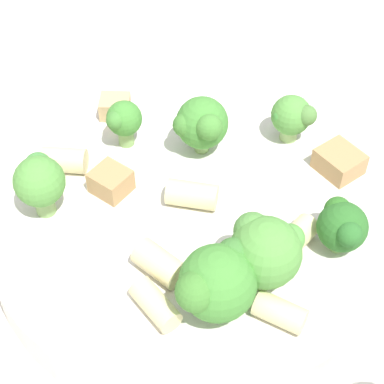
# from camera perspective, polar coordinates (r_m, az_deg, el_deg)

# --- Properties ---
(ground_plane) EXTENTS (2.00, 2.00, 0.00)m
(ground_plane) POSITION_cam_1_polar(r_m,az_deg,el_deg) (0.41, 0.00, -3.97)
(ground_plane) COLOR beige
(pasta_bowl) EXTENTS (0.24, 0.24, 0.03)m
(pasta_bowl) POSITION_cam_1_polar(r_m,az_deg,el_deg) (0.39, 0.00, -2.27)
(pasta_bowl) COLOR silver
(pasta_bowl) RESTS_ON ground_plane
(broccoli_floret_0) EXTENTS (0.03, 0.03, 0.04)m
(broccoli_floret_0) POSITION_cam_1_polar(r_m,az_deg,el_deg) (0.37, -13.45, 0.96)
(broccoli_floret_0) COLOR #84AD60
(broccoli_floret_0) RESTS_ON pasta_bowl
(broccoli_floret_1) EXTENTS (0.02, 0.02, 0.03)m
(broccoli_floret_1) POSITION_cam_1_polar(r_m,az_deg,el_deg) (0.41, -6.15, 6.40)
(broccoli_floret_1) COLOR #84AD60
(broccoli_floret_1) RESTS_ON pasta_bowl
(broccoli_floret_2) EXTENTS (0.04, 0.04, 0.05)m
(broccoli_floret_2) POSITION_cam_1_polar(r_m,az_deg,el_deg) (0.33, 6.70, -5.02)
(broccoli_floret_2) COLOR #93B766
(broccoli_floret_2) RESTS_ON pasta_bowl
(broccoli_floret_3) EXTENTS (0.03, 0.03, 0.03)m
(broccoli_floret_3) POSITION_cam_1_polar(r_m,az_deg,el_deg) (0.36, 13.19, -2.90)
(broccoli_floret_3) COLOR #9EC175
(broccoli_floret_3) RESTS_ON pasta_bowl
(broccoli_floret_4) EXTENTS (0.03, 0.03, 0.03)m
(broccoli_floret_4) POSITION_cam_1_polar(r_m,az_deg,el_deg) (0.41, 8.90, 6.66)
(broccoli_floret_4) COLOR #9EC175
(broccoli_floret_4) RESTS_ON pasta_bowl
(broccoli_floret_5) EXTENTS (0.04, 0.05, 0.04)m
(broccoli_floret_5) POSITION_cam_1_polar(r_m,az_deg,el_deg) (0.32, 2.20, -8.01)
(broccoli_floret_5) COLOR #84AD60
(broccoli_floret_5) RESTS_ON pasta_bowl
(broccoli_floret_6) EXTENTS (0.04, 0.04, 0.04)m
(broccoli_floret_6) POSITION_cam_1_polar(r_m,az_deg,el_deg) (0.40, 0.79, 6.10)
(broccoli_floret_6) COLOR #84AD60
(broccoli_floret_6) RESTS_ON pasta_bowl
(rigatoni_0) EXTENTS (0.03, 0.03, 0.02)m
(rigatoni_0) POSITION_cam_1_polar(r_m,az_deg,el_deg) (0.40, -11.29, 2.79)
(rigatoni_0) COLOR beige
(rigatoni_0) RESTS_ON pasta_bowl
(rigatoni_1) EXTENTS (0.03, 0.02, 0.01)m
(rigatoni_1) POSITION_cam_1_polar(r_m,az_deg,el_deg) (0.33, 7.83, -10.54)
(rigatoni_1) COLOR beige
(rigatoni_1) RESTS_ON pasta_bowl
(rigatoni_2) EXTENTS (0.02, 0.03, 0.01)m
(rigatoni_2) POSITION_cam_1_polar(r_m,az_deg,el_deg) (0.36, 9.41, -3.77)
(rigatoni_2) COLOR beige
(rigatoni_2) RESTS_ON pasta_bowl
(rigatoni_3) EXTENTS (0.03, 0.02, 0.01)m
(rigatoni_3) POSITION_cam_1_polar(r_m,az_deg,el_deg) (0.33, -3.28, -9.95)
(rigatoni_3) COLOR beige
(rigatoni_3) RESTS_ON pasta_bowl
(rigatoni_4) EXTENTS (0.03, 0.03, 0.02)m
(rigatoni_4) POSITION_cam_1_polar(r_m,az_deg,el_deg) (0.38, -0.19, 0.04)
(rigatoni_4) COLOR beige
(rigatoni_4) RESTS_ON pasta_bowl
(rigatoni_5) EXTENTS (0.03, 0.02, 0.02)m
(rigatoni_5) POSITION_cam_1_polar(r_m,az_deg,el_deg) (0.34, -2.94, -6.35)
(rigatoni_5) COLOR beige
(rigatoni_5) RESTS_ON pasta_bowl
(chicken_chunk_0) EXTENTS (0.03, 0.03, 0.01)m
(chicken_chunk_0) POSITION_cam_1_polar(r_m,az_deg,el_deg) (0.44, -7.37, 7.33)
(chicken_chunk_0) COLOR tan
(chicken_chunk_0) RESTS_ON pasta_bowl
(chicken_chunk_1) EXTENTS (0.03, 0.03, 0.01)m
(chicken_chunk_1) POSITION_cam_1_polar(r_m,az_deg,el_deg) (0.41, 12.95, 2.66)
(chicken_chunk_1) COLOR tan
(chicken_chunk_1) RESTS_ON pasta_bowl
(chicken_chunk_2) EXTENTS (0.03, 0.03, 0.01)m
(chicken_chunk_2) POSITION_cam_1_polar(r_m,az_deg,el_deg) (0.39, -7.23, 0.93)
(chicken_chunk_2) COLOR tan
(chicken_chunk_2) RESTS_ON pasta_bowl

